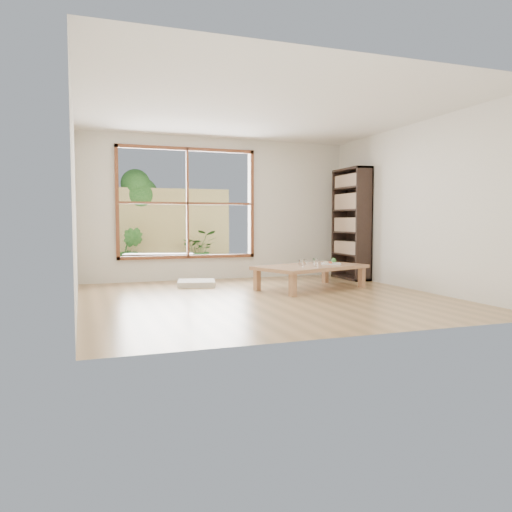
{
  "coord_description": "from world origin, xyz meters",
  "views": [
    {
      "loc": [
        -2.45,
        -6.53,
        1.08
      ],
      "look_at": [
        0.06,
        0.57,
        0.55
      ],
      "focal_mm": 35.0,
      "sensor_mm": 36.0,
      "label": 1
    }
  ],
  "objects_px": {
    "low_table": "(311,268)",
    "bookshelf": "(351,224)",
    "food_tray": "(331,263)",
    "garden_bench": "(159,257)"
  },
  "relations": [
    {
      "from": "low_table",
      "to": "bookshelf",
      "type": "distance_m",
      "value": 1.8
    },
    {
      "from": "food_tray",
      "to": "garden_bench",
      "type": "xyz_separation_m",
      "value": [
        -2.42,
        2.54,
        -0.01
      ]
    },
    {
      "from": "low_table",
      "to": "garden_bench",
      "type": "xyz_separation_m",
      "value": [
        -2.01,
        2.61,
        0.05
      ]
    },
    {
      "from": "low_table",
      "to": "garden_bench",
      "type": "distance_m",
      "value": 3.3
    },
    {
      "from": "low_table",
      "to": "garden_bench",
      "type": "height_order",
      "value": "garden_bench"
    },
    {
      "from": "bookshelf",
      "to": "garden_bench",
      "type": "xyz_separation_m",
      "value": [
        -3.33,
        1.6,
        -0.64
      ]
    },
    {
      "from": "low_table",
      "to": "bookshelf",
      "type": "relative_size",
      "value": 0.95
    },
    {
      "from": "food_tray",
      "to": "bookshelf",
      "type": "bearing_deg",
      "value": 69.57
    },
    {
      "from": "food_tray",
      "to": "garden_bench",
      "type": "distance_m",
      "value": 3.5
    },
    {
      "from": "low_table",
      "to": "bookshelf",
      "type": "height_order",
      "value": "bookshelf"
    }
  ]
}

